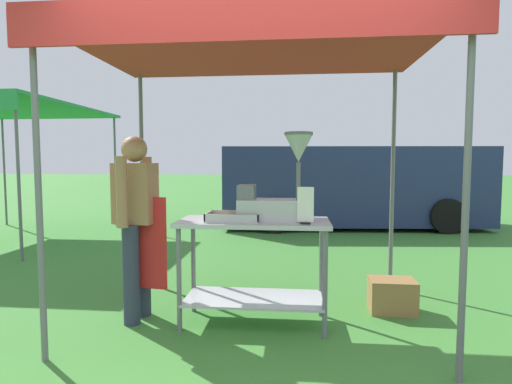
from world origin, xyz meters
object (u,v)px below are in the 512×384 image
at_px(donut_tray, 234,218).
at_px(van_navy, 350,185).
at_px(menu_sign, 305,208).
at_px(neighbour_tent, 5,110).
at_px(donut_cart, 254,250).
at_px(vendor, 136,218).
at_px(supply_crate, 392,295).
at_px(donut_fryer, 277,191).
at_px(stall_canopy, 255,53).

bearing_deg(donut_tray, van_navy, 73.04).
relative_size(donut_tray, menu_sign, 1.51).
relative_size(van_navy, neighbour_tent, 1.71).
relative_size(donut_cart, donut_tray, 2.86).
distance_m(van_navy, neighbour_tent, 6.78).
height_order(menu_sign, vendor, vendor).
bearing_deg(donut_cart, supply_crate, 17.65).
xyz_separation_m(donut_fryer, vendor, (-1.22, 0.00, -0.24)).
bearing_deg(donut_tray, neighbour_tent, 143.54).
relative_size(stall_canopy, donut_fryer, 4.05).
bearing_deg(donut_fryer, donut_cart, 176.75).
bearing_deg(stall_canopy, menu_sign, -32.07).
height_order(donut_fryer, menu_sign, donut_fryer).
distance_m(donut_fryer, van_navy, 5.70).
distance_m(donut_cart, donut_tray, 0.33).
xyz_separation_m(donut_cart, donut_tray, (-0.16, -0.05, 0.28)).
distance_m(stall_canopy, neighbour_tent, 5.72).
xyz_separation_m(donut_cart, vendor, (-1.02, -0.01, 0.26)).
height_order(stall_canopy, menu_sign, stall_canopy).
xyz_separation_m(stall_canopy, donut_tray, (-0.16, -0.15, -1.39)).
distance_m(donut_cart, van_navy, 5.74).
xyz_separation_m(donut_tray, vendor, (-0.86, 0.04, -0.02)).
height_order(stall_canopy, donut_cart, stall_canopy).
bearing_deg(vendor, donut_cart, 0.53).
bearing_deg(van_navy, donut_tray, -106.96).
height_order(donut_cart, donut_fryer, donut_fryer).
bearing_deg(neighbour_tent, vendor, -42.00).
bearing_deg(menu_sign, vendor, 173.67).
xyz_separation_m(donut_cart, van_navy, (1.54, 5.52, 0.24)).
relative_size(donut_fryer, menu_sign, 2.49).
xyz_separation_m(stall_canopy, donut_cart, (0.00, -0.10, -1.67)).
relative_size(donut_cart, vendor, 0.79).
bearing_deg(donut_cart, menu_sign, -21.64).
relative_size(vendor, van_navy, 0.29).
bearing_deg(van_navy, donut_fryer, -103.60).
bearing_deg(vendor, donut_fryer, -0.08).
xyz_separation_m(stall_canopy, van_navy, (1.54, 5.42, -1.43)).
height_order(donut_fryer, neighbour_tent, neighbour_tent).
bearing_deg(donut_fryer, donut_tray, -174.18).
bearing_deg(donut_cart, donut_fryer, -3.25).
distance_m(stall_canopy, donut_tray, 1.40).
xyz_separation_m(vendor, neighbour_tent, (-3.70, 3.33, 1.39)).
xyz_separation_m(donut_tray, menu_sign, (0.59, -0.12, 0.11)).
bearing_deg(stall_canopy, vendor, -173.96).
relative_size(stall_canopy, donut_tray, 6.70).
xyz_separation_m(donut_fryer, van_navy, (1.34, 5.53, -0.27)).
xyz_separation_m(donut_cart, supply_crate, (1.25, 0.40, -0.49)).
distance_m(supply_crate, van_navy, 5.18).
bearing_deg(donut_tray, vendor, 177.45).
relative_size(donut_fryer, supply_crate, 1.77).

